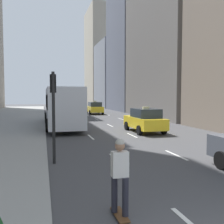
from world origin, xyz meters
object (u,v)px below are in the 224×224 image
at_px(taxi_lead, 95,108).
at_px(taxi_second, 145,120).
at_px(skateboarder, 120,174).
at_px(traffic_light_pole, 53,102).
at_px(city_bus, 62,106).

bearing_deg(taxi_lead, taxi_second, -90.00).
relative_size(skateboarder, traffic_light_pole, 0.48).
xyz_separation_m(taxi_lead, traffic_light_pole, (-6.75, -26.32, 1.53)).
height_order(taxi_lead, skateboarder, taxi_lead).
height_order(city_bus, skateboarder, city_bus).
relative_size(taxi_lead, skateboarder, 2.52).
bearing_deg(taxi_lead, skateboarder, -99.99).
bearing_deg(traffic_light_pole, taxi_lead, 75.61).
bearing_deg(skateboarder, taxi_second, 65.83).
relative_size(taxi_lead, traffic_light_pole, 1.22).
height_order(taxi_second, traffic_light_pole, traffic_light_pole).
relative_size(taxi_lead, city_bus, 0.38).
bearing_deg(taxi_lead, city_bus, -111.71).
bearing_deg(skateboarder, taxi_lead, 80.01).
height_order(taxi_lead, city_bus, city_bus).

